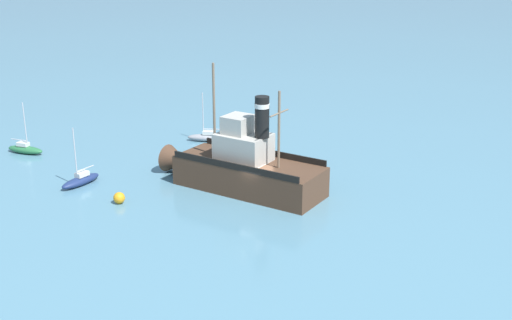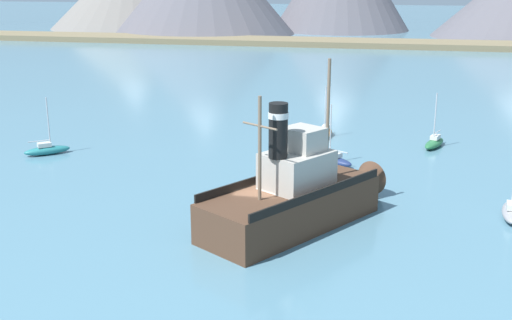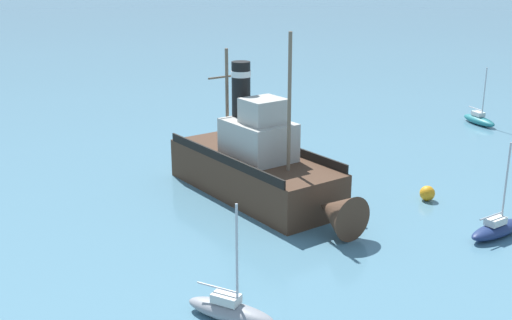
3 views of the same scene
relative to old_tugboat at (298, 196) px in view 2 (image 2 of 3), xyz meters
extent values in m
plane|color=teal|center=(-2.30, -1.11, -1.83)|extent=(600.00, 600.00, 0.00)
cube|color=#7A6B4C|center=(-2.30, 103.84, -1.23)|extent=(240.00, 12.00, 1.20)
cube|color=#4C3323|center=(-0.33, -0.52, -0.63)|extent=(10.20, 12.47, 2.40)
cone|color=#4C3323|center=(3.57, 5.53, -0.63)|extent=(3.28, 3.29, 2.35)
cube|color=#B2ADA3|center=(-0.06, -0.10, 1.67)|extent=(4.69, 4.99, 2.20)
cube|color=#B2ADA3|center=(0.21, 0.32, 3.47)|extent=(2.93, 2.87, 1.40)
cylinder|color=black|center=(-0.98, -1.53, 4.37)|extent=(1.10, 1.10, 3.20)
cylinder|color=silver|center=(-0.98, -1.53, 5.27)|extent=(1.16, 1.16, 0.35)
cylinder|color=#75604C|center=(1.45, 2.26, 4.32)|extent=(0.20, 0.20, 7.50)
cylinder|color=#75604C|center=(-1.80, -2.79, 3.57)|extent=(0.20, 0.20, 6.00)
cylinder|color=#75604C|center=(-1.80, -2.79, 4.89)|extent=(2.25, 1.51, 0.12)
cube|color=black|center=(-2.15, 0.65, 0.82)|extent=(6.28, 9.65, 0.50)
cube|color=black|center=(1.48, -1.69, 0.82)|extent=(6.28, 9.65, 0.50)
ellipsoid|color=orange|center=(-0.66, 22.28, -1.48)|extent=(1.33, 3.86, 0.70)
cube|color=silver|center=(-0.65, 22.48, -0.95)|extent=(0.71, 1.14, 0.36)
cylinder|color=#B7B7BC|center=(-0.68, 21.99, 0.97)|extent=(0.10, 0.10, 4.20)
cylinder|color=#B7B7BC|center=(-0.63, 22.88, -0.58)|extent=(0.19, 1.80, 0.08)
ellipsoid|color=gray|center=(13.02, 3.79, -1.48)|extent=(1.53, 3.90, 0.70)
cube|color=silver|center=(13.00, 3.59, -0.95)|extent=(0.76, 1.17, 0.36)
ellipsoid|color=#23757A|center=(-23.16, 11.19, -1.48)|extent=(3.61, 3.30, 0.70)
cube|color=silver|center=(-23.31, 11.06, -0.95)|extent=(1.25, 1.20, 0.36)
cylinder|color=#B7B7BC|center=(-22.93, 11.38, 0.97)|extent=(0.10, 0.10, 4.20)
cylinder|color=#B7B7BC|center=(-23.62, 10.80, -0.58)|extent=(1.42, 1.23, 0.08)
ellipsoid|color=#286B3D|center=(9.20, 20.51, -1.48)|extent=(2.39, 3.94, 0.70)
cube|color=silver|center=(9.27, 20.69, -0.95)|extent=(0.99, 1.26, 0.36)
cylinder|color=#B7B7BC|center=(9.09, 20.23, 0.97)|extent=(0.10, 0.10, 4.20)
cylinder|color=#B7B7BC|center=(9.41, 21.07, -0.58)|extent=(0.72, 1.71, 0.08)
ellipsoid|color=navy|center=(0.89, 13.22, -1.48)|extent=(3.77, 3.03, 0.70)
cube|color=silver|center=(1.05, 13.11, -0.95)|extent=(1.27, 1.14, 0.36)
cylinder|color=#B7B7BC|center=(0.64, 13.39, 0.97)|extent=(0.10, 0.10, 4.20)
cylinder|color=#B7B7BC|center=(1.38, 12.89, -0.58)|extent=(1.54, 1.07, 0.08)
sphere|color=orange|center=(-3.04, 9.31, -1.39)|extent=(0.88, 0.88, 0.88)
camera|label=1|loc=(-48.04, -0.83, 16.94)|focal=45.00mm
camera|label=2|loc=(5.17, -36.53, 12.94)|focal=45.00mm
camera|label=3|loc=(33.16, 12.65, 11.58)|focal=45.00mm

